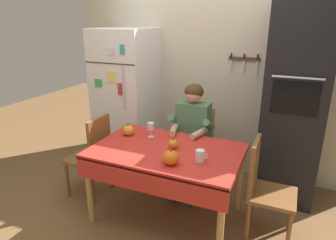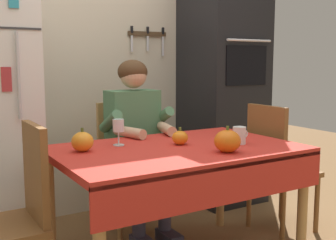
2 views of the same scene
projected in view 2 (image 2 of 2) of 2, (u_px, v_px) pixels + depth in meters
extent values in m
cube|color=beige|center=(100.00, 53.00, 3.48)|extent=(3.70, 0.10, 2.60)
cube|color=#4C3823|center=(147.00, 34.00, 3.61)|extent=(0.36, 0.02, 0.04)
cube|color=silver|center=(132.00, 44.00, 3.54)|extent=(0.02, 0.01, 0.13)
cube|color=black|center=(132.00, 29.00, 3.52)|extent=(0.02, 0.01, 0.06)
cube|color=silver|center=(148.00, 44.00, 3.61)|extent=(0.02, 0.01, 0.13)
cube|color=black|center=(148.00, 30.00, 3.59)|extent=(0.02, 0.01, 0.06)
cube|color=silver|center=(163.00, 46.00, 3.69)|extent=(0.02, 0.01, 0.17)
cube|color=black|center=(163.00, 31.00, 3.67)|extent=(0.02, 0.01, 0.06)
cylinder|color=silver|center=(18.00, 76.00, 2.44)|extent=(0.02, 0.02, 0.50)
cube|color=#B73338|center=(6.00, 79.00, 2.43)|extent=(0.06, 0.02, 0.14)
cube|color=black|center=(223.00, 82.00, 3.72)|extent=(0.60, 0.60, 2.10)
cube|color=black|center=(247.00, 65.00, 3.45)|extent=(0.42, 0.01, 0.32)
cylinder|color=silver|center=(249.00, 40.00, 3.40)|extent=(0.45, 0.02, 0.02)
cylinder|color=tan|center=(50.00, 211.00, 2.52)|extent=(0.06, 0.06, 0.70)
cylinder|color=tan|center=(302.00, 211.00, 2.52)|extent=(0.06, 0.06, 0.70)
cylinder|color=tan|center=(221.00, 180.00, 3.18)|extent=(0.06, 0.06, 0.70)
cube|color=red|center=(176.00, 150.00, 2.47)|extent=(1.40, 0.90, 0.04)
cube|color=red|center=(224.00, 186.00, 2.11)|extent=(1.40, 0.01, 0.20)
cube|color=tan|center=(131.00, 171.00, 3.11)|extent=(0.40, 0.40, 0.04)
cube|color=tan|center=(120.00, 133.00, 3.23)|extent=(0.36, 0.04, 0.48)
cylinder|color=tan|center=(120.00, 212.00, 2.91)|extent=(0.04, 0.04, 0.41)
cylinder|color=tan|center=(101.00, 198.00, 3.20)|extent=(0.04, 0.04, 0.41)
cylinder|color=tan|center=(162.00, 203.00, 3.09)|extent=(0.04, 0.04, 0.41)
cylinder|color=tan|center=(141.00, 191.00, 3.38)|extent=(0.04, 0.04, 0.41)
cube|color=#38384C|center=(169.00, 237.00, 2.90)|extent=(0.10, 0.22, 0.08)
cylinder|color=#38384C|center=(139.00, 213.00, 2.82)|extent=(0.09, 0.09, 0.38)
cylinder|color=#38384C|center=(165.00, 208.00, 2.92)|extent=(0.09, 0.09, 0.38)
cube|color=#38384C|center=(129.00, 169.00, 2.92)|extent=(0.12, 0.40, 0.11)
cube|color=#38384C|center=(152.00, 165.00, 3.01)|extent=(0.12, 0.40, 0.11)
cube|color=#4C7F56|center=(133.00, 124.00, 3.03)|extent=(0.36, 0.20, 0.48)
cylinder|color=#4C7F56|center=(110.00, 121.00, 2.86)|extent=(0.07, 0.26, 0.18)
cylinder|color=#4C7F56|center=(162.00, 118.00, 3.07)|extent=(0.07, 0.26, 0.18)
cylinder|color=#D8A884|center=(130.00, 132.00, 2.76)|extent=(0.13, 0.27, 0.07)
cylinder|color=#D8A884|center=(167.00, 129.00, 2.90)|extent=(0.13, 0.27, 0.07)
sphere|color=#D8A884|center=(133.00, 75.00, 2.97)|extent=(0.19, 0.19, 0.19)
ellipsoid|color=#472D19|center=(133.00, 72.00, 2.97)|extent=(0.21, 0.21, 0.17)
cube|color=brown|center=(283.00, 172.00, 3.09)|extent=(0.40, 0.40, 0.04)
cube|color=brown|center=(266.00, 140.00, 2.96)|extent=(0.04, 0.36, 0.48)
cylinder|color=brown|center=(317.00, 205.00, 3.06)|extent=(0.04, 0.04, 0.41)
cylinder|color=brown|center=(283.00, 213.00, 2.89)|extent=(0.04, 0.04, 0.41)
cylinder|color=brown|center=(282.00, 192.00, 3.35)|extent=(0.04, 0.04, 0.41)
cylinder|color=brown|center=(249.00, 200.00, 3.17)|extent=(0.04, 0.04, 0.41)
cube|color=brown|center=(0.00, 229.00, 2.03)|extent=(0.40, 0.40, 0.04)
cube|color=brown|center=(36.00, 172.00, 2.09)|extent=(0.04, 0.36, 0.48)
cylinder|color=white|center=(239.00, 135.00, 2.54)|extent=(0.08, 0.08, 0.10)
torus|color=white|center=(245.00, 134.00, 2.56)|extent=(0.05, 0.01, 0.05)
cylinder|color=white|center=(119.00, 145.00, 2.50)|extent=(0.07, 0.07, 0.01)
cylinder|color=white|center=(119.00, 138.00, 2.49)|extent=(0.01, 0.01, 0.08)
cylinder|color=white|center=(118.00, 125.00, 2.48)|extent=(0.07, 0.07, 0.07)
ellipsoid|color=orange|center=(180.00, 138.00, 2.52)|extent=(0.10, 0.10, 0.08)
cylinder|color=#4C6023|center=(180.00, 129.00, 2.51)|extent=(0.02, 0.02, 0.02)
ellipsoid|color=orange|center=(227.00, 141.00, 2.31)|extent=(0.15, 0.15, 0.12)
cylinder|color=#4C6023|center=(228.00, 128.00, 2.30)|extent=(0.02, 0.02, 0.02)
ellipsoid|color=orange|center=(82.00, 142.00, 2.33)|extent=(0.12, 0.12, 0.11)
cylinder|color=#4C6023|center=(82.00, 130.00, 2.32)|extent=(0.02, 0.02, 0.02)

